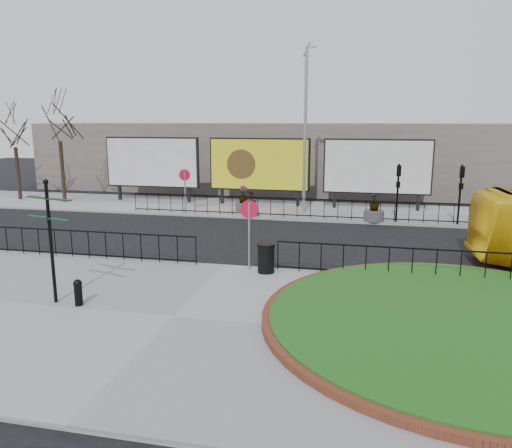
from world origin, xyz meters
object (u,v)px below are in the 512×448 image
(litter_bin, at_px, (266,258))
(lamp_post, at_px, (305,128))
(billboard_mid, at_px, (259,165))
(planter_c, at_px, (374,211))
(planter_a, at_px, (243,201))
(planter_b, at_px, (251,206))
(fingerpost_sign, at_px, (50,229))
(bollard, at_px, (78,291))

(litter_bin, bearing_deg, lamp_post, 90.66)
(billboard_mid, xyz_separation_m, planter_c, (6.88, -3.57, -1.98))
(lamp_post, height_order, litter_bin, lamp_post)
(litter_bin, distance_m, planter_a, 11.97)
(planter_a, height_order, planter_b, planter_a)
(planter_a, distance_m, planter_b, 1.62)
(fingerpost_sign, distance_m, planter_c, 16.90)
(billboard_mid, bearing_deg, bollard, -94.67)
(litter_bin, bearing_deg, billboard_mid, 103.03)
(litter_bin, bearing_deg, bollard, -137.51)
(lamp_post, xyz_separation_m, fingerpost_sign, (-5.25, -15.72, -2.55))
(litter_bin, relative_size, planter_c, 0.70)
(bollard, height_order, litter_bin, litter_bin)
(billboard_mid, distance_m, bollard, 17.96)
(fingerpost_sign, relative_size, planter_b, 2.53)
(planter_c, bearing_deg, lamp_post, 157.54)
(fingerpost_sign, distance_m, planter_b, 14.44)
(planter_a, xyz_separation_m, planter_b, (0.79, -1.41, -0.00))
(bollard, relative_size, planter_c, 0.52)
(bollard, distance_m, planter_c, 16.47)
(billboard_mid, relative_size, planter_b, 4.38)
(billboard_mid, height_order, planter_c, billboard_mid)
(planter_c, bearing_deg, planter_b, 180.00)
(fingerpost_sign, xyz_separation_m, planter_c, (9.13, 14.12, -1.66))
(litter_bin, xyz_separation_m, planter_b, (-2.84, 10.00, 0.04))
(bollard, relative_size, planter_b, 0.54)
(lamp_post, distance_m, bollard, 16.97)
(fingerpost_sign, xyz_separation_m, planter_b, (2.55, 14.12, -1.60))
(lamp_post, relative_size, planter_c, 6.26)
(planter_a, bearing_deg, planter_b, -60.83)
(billboard_mid, relative_size, planter_c, 4.20)
(billboard_mid, bearing_deg, lamp_post, -33.25)
(bollard, xyz_separation_m, planter_a, (0.97, 15.62, 0.14))
(planter_b, distance_m, planter_c, 6.58)
(lamp_post, distance_m, planter_a, 5.43)
(lamp_post, xyz_separation_m, litter_bin, (0.13, -11.60, -4.19))
(billboard_mid, distance_m, lamp_post, 4.23)
(litter_bin, height_order, planter_a, planter_a)
(bollard, height_order, planter_a, planter_a)
(planter_b, height_order, planter_c, planter_c)
(lamp_post, height_order, bollard, lamp_post)
(billboard_mid, xyz_separation_m, planter_a, (-0.49, -2.16, -1.92))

